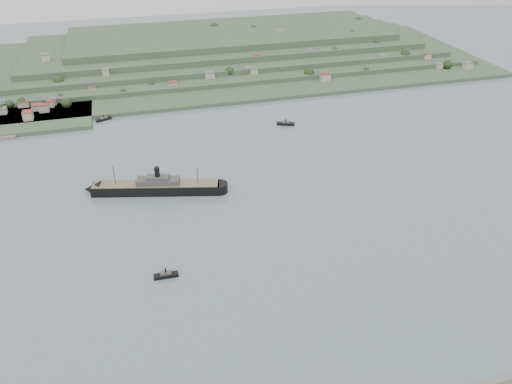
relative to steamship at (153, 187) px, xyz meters
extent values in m
plane|color=slate|center=(78.84, -70.21, -4.89)|extent=(1400.00, 1400.00, 0.00)
cube|color=#384E34|center=(78.84, 289.79, -2.89)|extent=(760.00, 260.00, 4.00)
cube|color=#384E34|center=(98.84, 314.79, 1.61)|extent=(680.00, 220.00, 5.00)
cube|color=#384E34|center=(113.84, 329.79, 7.11)|extent=(600.00, 200.00, 6.00)
cube|color=#384E34|center=(128.84, 344.79, 13.61)|extent=(520.00, 180.00, 7.00)
cube|color=#384E34|center=(143.84, 359.79, 21.11)|extent=(440.00, 160.00, 8.00)
cube|color=#384E34|center=(-121.16, 179.79, -2.89)|extent=(150.00, 90.00, 4.00)
cube|color=slate|center=(-126.16, 137.79, -3.49)|extent=(22.00, 14.00, 2.80)
cube|color=black|center=(2.50, -0.61, -1.11)|extent=(97.52, 35.77, 7.56)
cone|color=black|center=(-44.72, 10.98, -1.11)|extent=(15.68, 15.68, 12.96)
cylinder|color=black|center=(49.72, -12.20, -1.11)|extent=(12.96, 12.96, 7.56)
cube|color=#6F624A|center=(2.50, -0.61, 3.00)|extent=(95.17, 34.21, 0.65)
cube|color=#44413F|center=(4.60, -1.13, 5.38)|extent=(33.80, 17.17, 4.32)
cube|color=#44413F|center=(4.60, -1.13, 8.29)|extent=(18.59, 11.47, 2.70)
cylinder|color=black|center=(4.60, -1.13, 12.40)|extent=(3.89, 3.89, 9.72)
cylinder|color=#3B291B|center=(-26.88, 6.60, 10.24)|extent=(0.54, 0.54, 17.29)
cylinder|color=#3B291B|center=(33.98, -8.34, 9.16)|extent=(0.54, 0.54, 15.13)
cube|color=black|center=(-1.68, -100.87, -3.70)|extent=(14.93, 4.32, 2.37)
cube|color=#44413F|center=(-1.68, -100.87, -1.92)|extent=(6.75, 3.33, 1.78)
cylinder|color=black|center=(-1.68, -100.87, 0.06)|extent=(0.99, 0.99, 3.46)
cube|color=black|center=(-34.88, 154.79, -3.85)|extent=(16.06, 10.19, 2.08)
cube|color=#44413F|center=(-34.88, 154.79, -2.28)|extent=(7.83, 5.98, 1.56)
cylinder|color=black|center=(-34.88, 154.79, -0.55)|extent=(0.87, 0.87, 3.04)
cube|color=black|center=(138.92, 95.26, -3.71)|extent=(18.25, 10.93, 2.36)
cube|color=#44413F|center=(138.92, 95.26, -1.94)|extent=(8.83, 6.52, 1.77)
cylinder|color=black|center=(138.92, 95.26, 0.02)|extent=(0.98, 0.98, 3.44)
camera|label=1|loc=(-10.16, -337.34, 196.40)|focal=35.00mm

